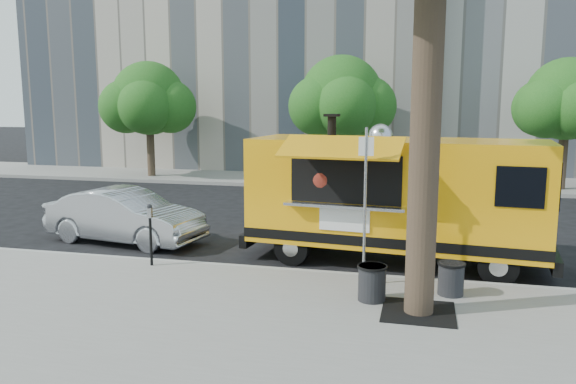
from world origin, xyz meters
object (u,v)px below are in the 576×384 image
Objects in this scene: far_tree_c at (567,99)px; parking_meter at (150,227)px; far_tree_b at (341,97)px; sign_post at (365,197)px; far_tree_a at (149,99)px; trash_bin_left at (451,278)px; trash_bin_right at (372,282)px; food_truck at (393,195)px; sedan at (125,216)px.

parking_meter is (-11.00, -13.75, -2.74)m from far_tree_c.
far_tree_b reaches higher than parking_meter.
sign_post is at bearing -2.52° from parking_meter.
sign_post is (11.55, -13.85, -1.93)m from far_tree_a.
trash_bin_left is (13.15, -14.07, -3.31)m from far_tree_a.
far_tree_a is 19.13m from trash_bin_right.
sign_post is at bearing -95.42° from food_truck.
far_tree_c is 8.72× the size of trash_bin_left.
far_tree_b is at bearing 81.90° from parking_meter.
far_tree_b is at bearing 100.45° from trash_bin_right.
trash_bin_right is at bearing -87.77° from food_truck.
food_truck is 6.90m from sedan.
parking_meter reaches higher than trash_bin_right.
far_tree_b is 12.84m from sedan.
sedan is 8.45m from trash_bin_left.
sedan is (-1.87, 2.21, -0.28)m from parking_meter.
far_tree_c is (9.00, -0.30, -0.12)m from far_tree_b.
parking_meter is 4.93m from trash_bin_right.
sedan is (5.13, -11.44, -3.08)m from far_tree_a.
far_tree_c is (18.00, 0.10, -0.06)m from far_tree_a.
far_tree_a reaches higher than sedan.
far_tree_c is at bearing 67.24° from trash_bin_right.
far_tree_b is (9.00, 0.40, 0.06)m from far_tree_a.
far_tree_b is 0.80× the size of food_truck.
food_truck is at bearing -76.26° from far_tree_b.
far_tree_a is 19.54m from trash_bin_left.
sedan is at bearing 130.22° from parking_meter.
food_truck is 11.56× the size of trash_bin_left.
far_tree_a is 15.59m from parking_meter.
sign_post is (2.55, -14.25, -1.98)m from far_tree_b.
parking_meter is 2.11× the size of trash_bin_right.
far_tree_a is 8.46× the size of trash_bin_right.
far_tree_c is at bearing -1.91° from far_tree_b.
far_tree_c is 15.48m from sign_post.
trash_bin_left is at bearing -98.93° from sedan.
parking_meter is (-2.00, -14.05, -2.85)m from far_tree_b.
far_tree_a reaches higher than food_truck.
trash_bin_left is (8.03, -2.64, -0.23)m from sedan.
far_tree_c reaches higher than parking_meter.
trash_bin_right is (-1.37, -0.63, 0.02)m from trash_bin_left.
far_tree_a is at bearing -177.46° from far_tree_b.
far_tree_a reaches higher than sign_post.
sedan reaches higher than trash_bin_left.
far_tree_b reaches higher than food_truck.
trash_bin_left is (4.15, -14.47, -3.36)m from far_tree_b.
far_tree_c is 16.38m from trash_bin_right.
trash_bin_left is 0.94× the size of trash_bin_right.
far_tree_a is 0.97× the size of far_tree_b.
sign_post is at bearing -79.85° from far_tree_b.
far_tree_a is 18.14m from sign_post.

